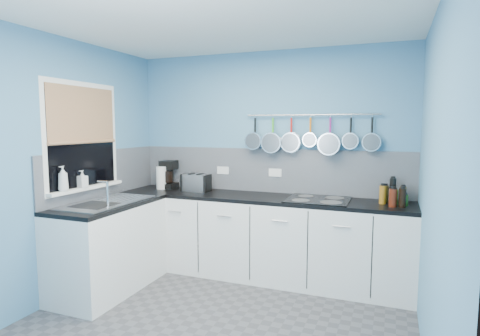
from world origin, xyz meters
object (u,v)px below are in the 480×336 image
Objects in this scene: paper_towel at (161,178)px; hob at (318,200)px; soap_bottle_a at (63,179)px; toaster at (196,183)px; soap_bottle_b at (82,179)px; canister at (205,185)px; coffee_maker at (168,174)px.

hob is at bearing -1.36° from paper_towel.
soap_bottle_a reaches higher than paper_towel.
toaster is 1.44m from hob.
soap_bottle_a is 0.38× the size of hob.
toaster is 0.49× the size of hob.
toaster is at bearing 1.96° from paper_towel.
soap_bottle_b reaches higher than toaster.
paper_towel reaches higher than toaster.
hob is (1.44, -0.06, -0.09)m from toaster.
toaster is at bearing -149.91° from canister.
paper_towel is (0.27, 1.00, -0.10)m from soap_bottle_b.
paper_towel is (0.27, 1.25, -0.13)m from soap_bottle_a.
paper_towel is 0.46m from toaster.
paper_towel is at bearing -172.43° from toaster.
coffee_maker is 2.56× the size of canister.
coffee_maker is at bearing 178.25° from canister.
canister is 1.35m from hob.
coffee_maker reaches higher than toaster.
soap_bottle_a is at bearing -104.73° from coffee_maker.
soap_bottle_b is at bearing -105.16° from paper_towel.
canister is (0.51, -0.02, -0.10)m from coffee_maker.
paper_towel is 1.91m from hob.
coffee_maker reaches higher than paper_towel.
hob is (2.17, 0.96, -0.23)m from soap_bottle_b.
soap_bottle_a reaches higher than soap_bottle_b.
soap_bottle_b is 2.39m from hob.
soap_bottle_b is at bearing -107.57° from coffee_maker.
coffee_maker is 1.87m from hob.
canister is at bearing 175.12° from hob.
toaster is (0.73, 1.02, -0.14)m from soap_bottle_b.
soap_bottle_a reaches higher than hob.
soap_bottle_a is at bearing -151.01° from hob.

